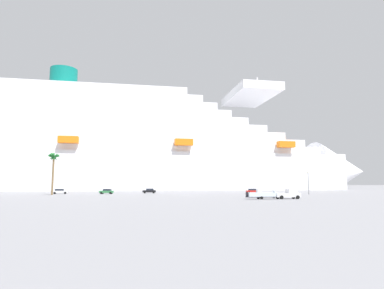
# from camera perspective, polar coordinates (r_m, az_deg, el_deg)

# --- Properties ---
(ground_plane) EXTENTS (600.00, 600.00, 0.00)m
(ground_plane) POSITION_cam_1_polar(r_m,az_deg,el_deg) (119.12, -1.71, -8.47)
(ground_plane) COLOR gray
(cruise_ship) EXTENTS (250.56, 50.90, 65.62)m
(cruise_ship) POSITION_cam_1_polar(r_m,az_deg,el_deg) (158.63, -12.18, -1.01)
(cruise_ship) COLOR white
(cruise_ship) RESTS_ON ground_plane
(pickup_truck) EXTENTS (5.70, 2.53, 2.20)m
(pickup_truck) POSITION_cam_1_polar(r_m,az_deg,el_deg) (74.79, 16.69, -8.43)
(pickup_truck) COLOR silver
(pickup_truck) RESTS_ON ground_plane
(small_boat_on_trailer) EXTENTS (8.52, 2.25, 2.15)m
(small_boat_on_trailer) POSITION_cam_1_polar(r_m,az_deg,el_deg) (72.54, 12.68, -8.67)
(small_boat_on_trailer) COLOR #595960
(small_boat_on_trailer) RESTS_ON ground_plane
(palm_tree) EXTENTS (3.02, 3.20, 12.19)m
(palm_tree) POSITION_cam_1_polar(r_m,az_deg,el_deg) (102.86, -23.34, -2.74)
(palm_tree) COLOR brown
(palm_tree) RESTS_ON ground_plane
(street_lamp) EXTENTS (0.56, 0.56, 7.06)m
(street_lamp) POSITION_cam_1_polar(r_m,az_deg,el_deg) (104.07, 19.90, -5.75)
(street_lamp) COLOR slate
(street_lamp) RESTS_ON ground_plane
(parked_car_black_coupe) EXTENTS (4.45, 2.21, 1.58)m
(parked_car_black_coupe) POSITION_cam_1_polar(r_m,az_deg,el_deg) (109.34, -7.58, -8.14)
(parked_car_black_coupe) COLOR black
(parked_car_black_coupe) RESTS_ON ground_plane
(parked_car_green_wagon) EXTENTS (4.42, 2.26, 1.58)m
(parked_car_green_wagon) POSITION_cam_1_polar(r_m,az_deg,el_deg) (105.93, -14.88, -8.02)
(parked_car_green_wagon) COLOR #2D723F
(parked_car_green_wagon) RESTS_ON ground_plane
(parked_car_silver_sedan) EXTENTS (4.91, 2.84, 1.58)m
(parked_car_silver_sedan) POSITION_cam_1_polar(r_m,az_deg,el_deg) (110.75, -22.36, -7.67)
(parked_car_silver_sedan) COLOR silver
(parked_car_silver_sedan) RESTS_ON ground_plane
(parked_car_red_hatchback) EXTENTS (4.34, 2.33, 1.58)m
(parked_car_red_hatchback) POSITION_cam_1_polar(r_m,az_deg,el_deg) (108.54, 10.68, -8.09)
(parked_car_red_hatchback) COLOR red
(parked_car_red_hatchback) RESTS_ON ground_plane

